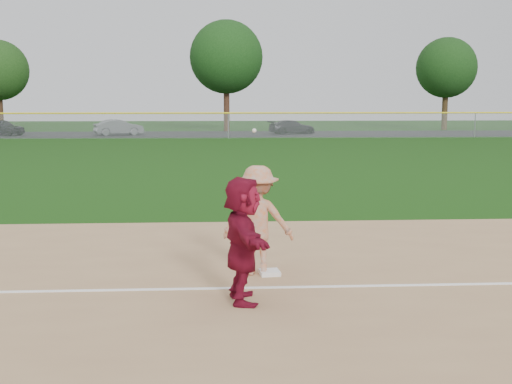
{
  "coord_description": "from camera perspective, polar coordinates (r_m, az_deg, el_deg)",
  "views": [
    {
      "loc": [
        -0.72,
        -11.11,
        3.15
      ],
      "look_at": [
        0.0,
        1.5,
        1.3
      ],
      "focal_mm": 45.0,
      "sensor_mm": 36.0,
      "label": 1
    }
  ],
  "objects": [
    {
      "name": "ground",
      "position": [
        11.57,
        0.43,
        -7.47
      ],
      "size": [
        160.0,
        160.0,
        0.0
      ],
      "primitive_type": "plane",
      "color": "#143D0B",
      "rests_on": "ground"
    },
    {
      "name": "foul_line",
      "position": [
        10.79,
        0.7,
        -8.49
      ],
      "size": [
        60.0,
        0.1,
        0.01
      ],
      "primitive_type": "cube",
      "color": "white",
      "rests_on": "infield_dirt"
    },
    {
      "name": "car_left",
      "position": [
        59.2,
        -21.71,
        5.37
      ],
      "size": [
        4.41,
        3.1,
        1.39
      ],
      "primitive_type": "imported",
      "rotation": [
        0.0,
        0.0,
        1.17
      ],
      "color": "black",
      "rests_on": "parking_asphalt"
    },
    {
      "name": "car_right",
      "position": [
        57.34,
        3.22,
        5.78
      ],
      "size": [
        4.49,
        2.74,
        1.22
      ],
      "primitive_type": "imported",
      "rotation": [
        0.0,
        0.0,
        1.84
      ],
      "color": "black",
      "rests_on": "parking_asphalt"
    },
    {
      "name": "first_base_play",
      "position": [
        11.42,
        0.18,
        -2.53
      ],
      "size": [
        1.37,
        0.93,
        2.6
      ],
      "color": "#A6A6A9",
      "rests_on": "infield_dirt"
    },
    {
      "name": "base_runner",
      "position": [
        9.86,
        -1.19,
        -4.26
      ],
      "size": [
        0.73,
        1.86,
        1.96
      ],
      "primitive_type": "imported",
      "rotation": [
        0.0,
        0.0,
        1.66
      ],
      "color": "maroon",
      "rests_on": "infield_dirt"
    },
    {
      "name": "outfield_fence",
      "position": [
        51.13,
        -2.48,
        6.99
      ],
      "size": [
        110.0,
        0.12,
        110.0
      ],
      "color": "#999EA0",
      "rests_on": "ground"
    },
    {
      "name": "car_mid",
      "position": [
        56.55,
        -12.11,
        5.65
      ],
      "size": [
        4.35,
        2.78,
        1.35
      ],
      "primitive_type": "imported",
      "rotation": [
        0.0,
        0.0,
        1.93
      ],
      "color": "slate",
      "rests_on": "parking_asphalt"
    },
    {
      "name": "tree_2",
      "position": [
        62.73,
        -2.66,
        11.89
      ],
      "size": [
        7.0,
        7.0,
        10.58
      ],
      "color": "#3A2115",
      "rests_on": "ground"
    },
    {
      "name": "first_base",
      "position": [
        11.57,
        1.21,
        -7.17
      ],
      "size": [
        0.39,
        0.39,
        0.08
      ],
      "primitive_type": "cube",
      "rotation": [
        0.0,
        0.0,
        0.12
      ],
      "color": "white",
      "rests_on": "infield_dirt"
    },
    {
      "name": "tree_3",
      "position": [
        67.89,
        16.58,
        10.53
      ],
      "size": [
        6.0,
        6.0,
        9.19
      ],
      "color": "#362713",
      "rests_on": "ground"
    },
    {
      "name": "parking_asphalt",
      "position": [
        57.2,
        -2.55,
        5.17
      ],
      "size": [
        120.0,
        10.0,
        0.01
      ],
      "primitive_type": "cube",
      "color": "black",
      "rests_on": "ground"
    }
  ]
}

